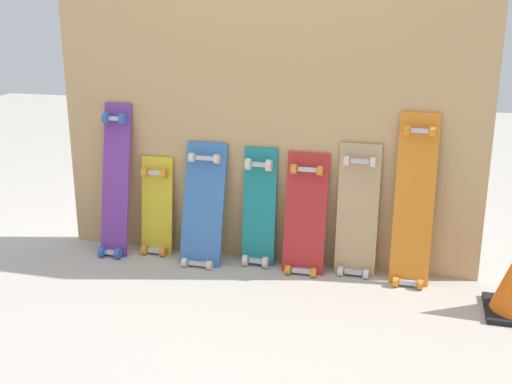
{
  "coord_description": "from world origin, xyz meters",
  "views": [
    {
      "loc": [
        0.85,
        -3.16,
        1.38
      ],
      "look_at": [
        0.0,
        -0.07,
        0.43
      ],
      "focal_mm": 43.48,
      "sensor_mm": 36.0,
      "label": 1
    }
  ],
  "objects_px": {
    "skateboard_purple": "(115,186)",
    "skateboard_teal": "(259,213)",
    "skateboard_natural": "(357,217)",
    "skateboard_blue": "(203,211)",
    "skateboard_red": "(305,220)",
    "skateboard_orange": "(414,207)",
    "skateboard_yellow": "(157,211)"
  },
  "relations": [
    {
      "from": "skateboard_purple",
      "to": "skateboard_teal",
      "type": "distance_m",
      "value": 0.85
    },
    {
      "from": "skateboard_teal",
      "to": "skateboard_natural",
      "type": "height_order",
      "value": "skateboard_natural"
    },
    {
      "from": "skateboard_purple",
      "to": "skateboard_natural",
      "type": "relative_size",
      "value": 1.2
    },
    {
      "from": "skateboard_blue",
      "to": "skateboard_teal",
      "type": "relative_size",
      "value": 1.03
    },
    {
      "from": "skateboard_red",
      "to": "skateboard_natural",
      "type": "xyz_separation_m",
      "value": [
        0.28,
        0.03,
        0.03
      ]
    },
    {
      "from": "skateboard_red",
      "to": "skateboard_teal",
      "type": "bearing_deg",
      "value": 174.03
    },
    {
      "from": "skateboard_natural",
      "to": "skateboard_orange",
      "type": "height_order",
      "value": "skateboard_orange"
    },
    {
      "from": "skateboard_purple",
      "to": "skateboard_natural",
      "type": "xyz_separation_m",
      "value": [
        1.39,
        0.06,
        -0.08
      ]
    },
    {
      "from": "skateboard_blue",
      "to": "skateboard_yellow",
      "type": "bearing_deg",
      "value": 169.34
    },
    {
      "from": "skateboard_red",
      "to": "skateboard_orange",
      "type": "distance_m",
      "value": 0.58
    },
    {
      "from": "skateboard_purple",
      "to": "skateboard_natural",
      "type": "distance_m",
      "value": 1.39
    },
    {
      "from": "skateboard_red",
      "to": "skateboard_natural",
      "type": "height_order",
      "value": "skateboard_natural"
    },
    {
      "from": "skateboard_purple",
      "to": "skateboard_natural",
      "type": "bearing_deg",
      "value": 2.29
    },
    {
      "from": "skateboard_teal",
      "to": "skateboard_natural",
      "type": "distance_m",
      "value": 0.54
    },
    {
      "from": "skateboard_blue",
      "to": "skateboard_red",
      "type": "bearing_deg",
      "value": 2.77
    },
    {
      "from": "skateboard_yellow",
      "to": "skateboard_orange",
      "type": "xyz_separation_m",
      "value": [
        1.45,
        -0.03,
        0.16
      ]
    },
    {
      "from": "skateboard_purple",
      "to": "skateboard_teal",
      "type": "relative_size",
      "value": 1.3
    },
    {
      "from": "skateboard_purple",
      "to": "skateboard_blue",
      "type": "xyz_separation_m",
      "value": [
        0.54,
        -0.0,
        -0.1
      ]
    },
    {
      "from": "skateboard_teal",
      "to": "skateboard_orange",
      "type": "height_order",
      "value": "skateboard_orange"
    },
    {
      "from": "skateboard_blue",
      "to": "skateboard_natural",
      "type": "height_order",
      "value": "skateboard_natural"
    },
    {
      "from": "skateboard_yellow",
      "to": "skateboard_orange",
      "type": "relative_size",
      "value": 0.66
    },
    {
      "from": "skateboard_blue",
      "to": "skateboard_red",
      "type": "distance_m",
      "value": 0.58
    },
    {
      "from": "skateboard_yellow",
      "to": "skateboard_red",
      "type": "xyz_separation_m",
      "value": [
        0.88,
        -0.03,
        0.04
      ]
    },
    {
      "from": "skateboard_purple",
      "to": "skateboard_teal",
      "type": "xyz_separation_m",
      "value": [
        0.85,
        0.05,
        -0.1
      ]
    },
    {
      "from": "skateboard_yellow",
      "to": "skateboard_red",
      "type": "bearing_deg",
      "value": -1.95
    },
    {
      "from": "skateboard_natural",
      "to": "skateboard_teal",
      "type": "bearing_deg",
      "value": -179.54
    },
    {
      "from": "skateboard_purple",
      "to": "skateboard_natural",
      "type": "height_order",
      "value": "skateboard_purple"
    },
    {
      "from": "skateboard_blue",
      "to": "skateboard_orange",
      "type": "height_order",
      "value": "skateboard_orange"
    },
    {
      "from": "skateboard_natural",
      "to": "skateboard_orange",
      "type": "bearing_deg",
      "value": -6.14
    },
    {
      "from": "skateboard_teal",
      "to": "skateboard_natural",
      "type": "relative_size",
      "value": 0.93
    },
    {
      "from": "skateboard_yellow",
      "to": "skateboard_natural",
      "type": "bearing_deg",
      "value": 0.11
    },
    {
      "from": "skateboard_yellow",
      "to": "skateboard_orange",
      "type": "bearing_deg",
      "value": -1.14
    }
  ]
}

